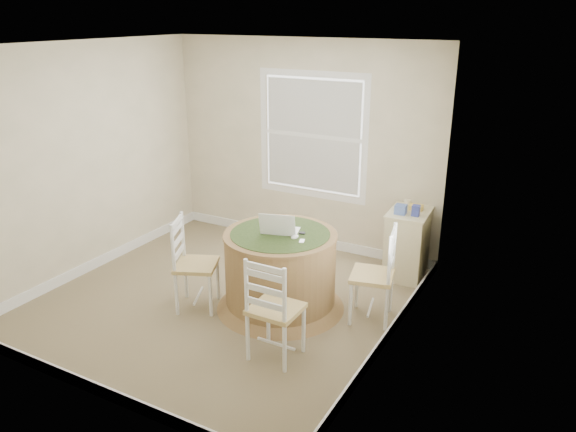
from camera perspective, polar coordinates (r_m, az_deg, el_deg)
The scene contains 14 objects.
room at distance 5.61m, azimuth -4.69°, elevation 3.61°, with size 3.64×3.64×2.64m.
round_table at distance 5.70m, azimuth -0.78°, elevation -5.26°, with size 1.32×1.32×0.82m.
chair_left at distance 5.76m, azimuth -9.29°, elevation -4.89°, with size 0.42×0.40×0.95m, color white, non-canonical shape.
chair_near at distance 4.90m, azimuth -1.25°, elevation -9.36°, with size 0.42×0.40×0.95m, color white, non-canonical shape.
chair_right at distance 5.53m, azimuth 8.55°, elevation -5.95°, with size 0.42×0.40×0.95m, color white, non-canonical shape.
laptop at distance 5.56m, azimuth -0.83°, elevation -1.37°, with size 0.43×0.40×0.25m.
mouse at distance 5.44m, azimuth 0.69°, elevation -2.13°, with size 0.06×0.10×0.04m, color white.
phone at distance 5.36m, azimuth 1.42°, elevation -2.60°, with size 0.04×0.09×0.02m, color #B7BABF.
keys at distance 5.54m, azimuth 1.44°, elevation -1.80°, with size 0.06×0.05×0.03m, color black.
corner_chest at distance 6.53m, azimuth 11.99°, elevation -2.77°, with size 0.48×0.62×0.79m.
tissue_box at distance 6.28m, azimuth 11.36°, elevation 0.66°, with size 0.12×0.12×0.10m, color #506BB7.
box_yellow at distance 6.44m, azimuth 12.89°, elevation 0.87°, with size 0.15×0.10×0.06m, color #EDC353.
box_blue at distance 6.24m, azimuth 12.87°, elevation 0.54°, with size 0.08×0.08×0.12m, color #313B94.
cup_cream at distance 6.52m, azimuth 12.05°, elevation 1.28°, with size 0.07×0.07×0.09m, color beige.
Camera 1 is at (3.15, -4.31, 2.89)m, focal length 35.00 mm.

